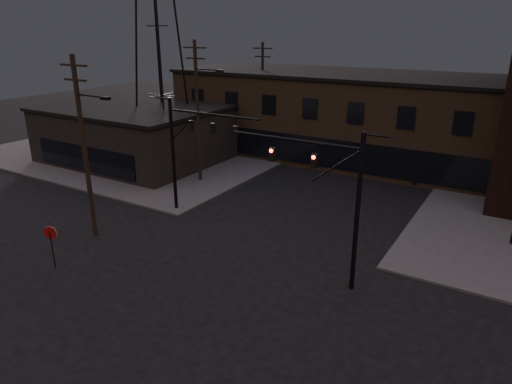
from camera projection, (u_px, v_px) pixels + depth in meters
ground at (194, 293)px, 22.56m from camera, size 140.00×140.00×0.00m
sidewalk_nw at (163, 144)px, 50.97m from camera, size 30.00×30.00×0.15m
building_row at (376, 120)px, 43.66m from camera, size 40.00×12.00×8.00m
building_left at (135, 135)px, 44.35m from camera, size 16.00×12.00×5.00m
traffic_signal_near at (336, 192)px, 21.86m from camera, size 7.12×0.24×8.00m
traffic_signal_far at (187, 144)px, 30.56m from camera, size 7.12×0.24×8.00m
stop_sign at (51, 237)px, 24.26m from camera, size 0.72×0.33×2.48m
utility_pole_near at (85, 145)px, 26.79m from camera, size 3.70×0.28×11.00m
utility_pole_mid at (198, 109)px, 36.82m from camera, size 3.70×0.28×11.50m
utility_pole_far at (262, 95)px, 47.09m from camera, size 2.20×0.28×11.00m
transmission_tower at (157, 26)px, 41.57m from camera, size 7.00×7.00×25.00m
car_crossing at (421, 173)px, 38.88m from camera, size 2.48×4.25×1.32m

